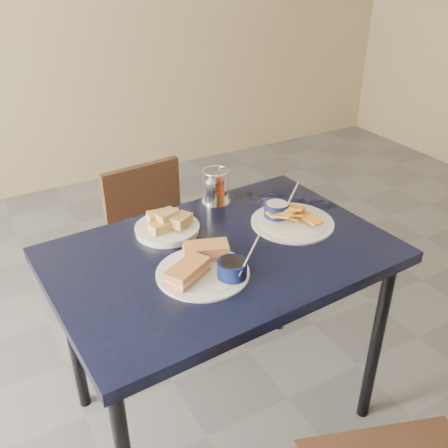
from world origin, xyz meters
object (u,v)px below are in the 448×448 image
dining_table (222,269)px  sandwich_plate (206,266)px  chair_far (156,239)px  condiment_caddy (215,189)px  bread_basket (167,225)px  plantain_plate (288,217)px

dining_table → sandwich_plate: 0.17m
dining_table → chair_far: bearing=89.1°
dining_table → condiment_caddy: bearing=65.9°
dining_table → condiment_caddy: 0.37m
condiment_caddy → bread_basket: bearing=-154.4°
chair_far → condiment_caddy: condiment_caddy is taller
dining_table → bread_basket: bearing=119.2°
plantain_plate → condiment_caddy: size_ratio=2.17×
dining_table → sandwich_plate: (-0.10, -0.09, 0.10)m
sandwich_plate → plantain_plate: (0.40, 0.14, -0.01)m
plantain_plate → chair_far: bearing=115.8°
sandwich_plate → bread_basket: (-0.00, 0.28, 0.00)m
dining_table → sandwich_plate: bearing=-139.8°
bread_basket → dining_table: bearing=-60.8°
sandwich_plate → condiment_caddy: 0.47m
sandwich_plate → bread_basket: sandwich_plate is taller
plantain_plate → condiment_caddy: (-0.16, 0.26, 0.04)m
dining_table → condiment_caddy: size_ratio=8.35×
bread_basket → plantain_plate: bearing=-19.4°
bread_basket → condiment_caddy: 0.28m
bread_basket → condiment_caddy: (0.25, 0.12, 0.03)m
plantain_plate → bread_basket: plantain_plate is taller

